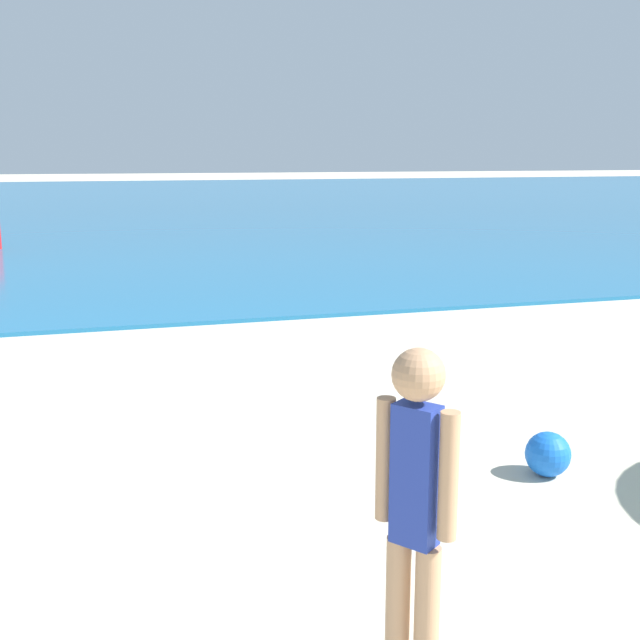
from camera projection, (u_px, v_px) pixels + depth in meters
water at (127, 201)px, 39.15m from camera, size 160.00×60.00×0.06m
person_standing at (415, 514)px, 3.16m from camera, size 0.25×0.31×1.59m
beach_ball at (548, 454)px, 5.76m from camera, size 0.33×0.33×0.33m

